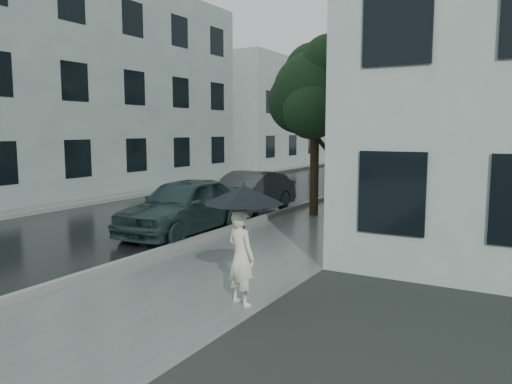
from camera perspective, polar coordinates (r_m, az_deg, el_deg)
The scene contains 14 objects.
ground at distance 9.68m, azimuth -6.96°, elevation -9.32°, with size 120.00×120.00×0.00m, color black.
sidewalk at distance 20.36m, azimuth 13.98°, elevation -0.80°, with size 3.50×60.00×0.01m, color slate.
kerb_near at distance 20.89m, azimuth 9.15°, elevation -0.28°, with size 0.15×60.00×0.15m, color slate.
asphalt_road at distance 22.33m, azimuth 0.69°, elevation 0.09°, with size 6.85×60.00×0.00m, color black.
kerb_far at distance 24.18m, azimuth -6.62°, elevation 0.76°, with size 0.15×60.00×0.15m, color slate.
sidewalk_far at distance 24.74m, azimuth -8.35°, elevation 0.71°, with size 1.70×60.00×0.01m, color #4C5451.
building_far_a at distance 24.80m, azimuth -22.41°, elevation 11.26°, with size 7.02×20.00×9.50m.
building_far_b at distance 42.16m, azimuth 2.01°, elevation 8.83°, with size 7.02×18.00×8.00m.
pedestrian at distance 7.80m, azimuth -1.72°, elevation -7.47°, with size 0.55×0.36×1.51m, color beige.
umbrella at distance 7.59m, azimuth -1.41°, elevation -0.30°, with size 1.35×1.35×1.00m.
street_tree at distance 16.08m, azimuth 6.95°, elevation 11.16°, with size 3.52×3.20×5.60m.
lamp_post at distance 22.03m, azimuth 10.50°, elevation 7.83°, with size 0.83×0.45×5.35m.
car_near at distance 13.32m, azimuth -8.18°, elevation -1.54°, with size 1.74×4.33×1.47m, color #1C2E30.
car_far at distance 16.28m, azimuth -0.88°, elevation -0.09°, with size 1.44×4.14×1.36m, color #242629.
Camera 1 is at (5.51, -7.48, 2.73)m, focal length 35.00 mm.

